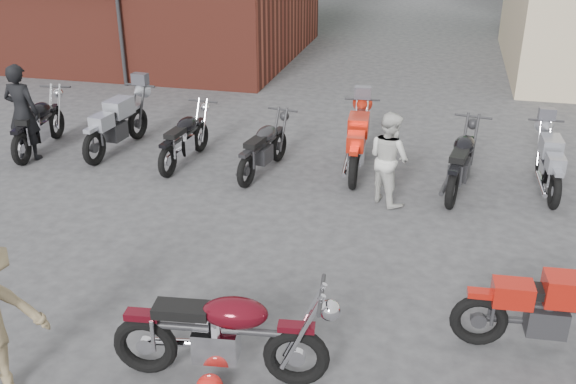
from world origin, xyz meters
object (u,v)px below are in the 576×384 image
(row_bike_6, at_px, (550,160))
(row_bike_1, at_px, (117,121))
(sportbike, at_px, (556,307))
(person_dark, at_px, (22,112))
(vintage_motorcycle, at_px, (223,329))
(person_light, at_px, (389,158))
(row_bike_0, at_px, (38,122))
(row_bike_4, at_px, (358,140))
(row_bike_3, at_px, (264,145))
(row_bike_2, at_px, (185,135))
(row_bike_5, at_px, (462,158))

(row_bike_6, bearing_deg, row_bike_1, 87.86)
(sportbike, bearing_deg, row_bike_1, 144.62)
(person_dark, bearing_deg, row_bike_1, -151.76)
(vintage_motorcycle, relative_size, sportbike, 1.08)
(person_light, distance_m, row_bike_1, 5.61)
(row_bike_0, distance_m, row_bike_4, 6.36)
(vintage_motorcycle, distance_m, row_bike_3, 5.65)
(row_bike_1, relative_size, row_bike_2, 1.12)
(person_light, bearing_deg, row_bike_5, -103.99)
(row_bike_1, distance_m, row_bike_5, 6.69)
(person_light, bearing_deg, row_bike_6, -114.11)
(sportbike, relative_size, row_bike_3, 1.08)
(person_dark, height_order, row_bike_5, person_dark)
(row_bike_1, height_order, row_bike_4, row_bike_4)
(sportbike, xyz_separation_m, row_bike_4, (-2.85, 4.73, 0.03))
(row_bike_5, bearing_deg, person_light, 132.19)
(sportbike, distance_m, row_bike_2, 7.50)
(row_bike_1, xyz_separation_m, row_bike_2, (1.57, -0.31, -0.07))
(row_bike_0, xyz_separation_m, row_bike_2, (3.10, 0.06, -0.05))
(person_light, bearing_deg, person_dark, 40.48)
(person_light, xyz_separation_m, row_bike_2, (-3.93, 0.82, -0.22))
(person_light, height_order, row_bike_4, person_light)
(row_bike_0, bearing_deg, row_bike_3, -98.33)
(row_bike_1, xyz_separation_m, row_bike_4, (4.81, 0.07, 0.00))
(vintage_motorcycle, distance_m, row_bike_2, 6.27)
(row_bike_0, relative_size, row_bike_1, 0.97)
(person_dark, distance_m, row_bike_5, 8.22)
(person_dark, height_order, row_bike_2, person_dark)
(sportbike, distance_m, row_bike_4, 5.52)
(row_bike_1, bearing_deg, row_bike_2, -95.73)
(row_bike_4, height_order, row_bike_5, row_bike_4)
(sportbike, xyz_separation_m, row_bike_0, (-9.20, 4.30, 0.01))
(row_bike_4, xyz_separation_m, row_bike_6, (3.33, -0.08, -0.06))
(row_bike_1, relative_size, row_bike_4, 1.00)
(sportbike, relative_size, row_bike_0, 0.98)
(person_light, distance_m, row_bike_0, 7.07)
(vintage_motorcycle, distance_m, row_bike_0, 8.07)
(row_bike_2, distance_m, row_bike_5, 5.11)
(row_bike_4, distance_m, row_bike_5, 1.91)
(person_light, relative_size, row_bike_1, 0.73)
(row_bike_5, bearing_deg, row_bike_0, 99.29)
(sportbike, relative_size, row_bike_4, 0.95)
(sportbike, height_order, row_bike_1, row_bike_1)
(person_light, height_order, row_bike_6, person_light)
(vintage_motorcycle, relative_size, person_light, 1.42)
(sportbike, height_order, person_light, person_light)
(row_bike_6, bearing_deg, person_dark, 92.63)
(vintage_motorcycle, distance_m, sportbike, 3.61)
(row_bike_4, xyz_separation_m, row_bike_5, (1.86, -0.43, -0.02))
(person_light, height_order, row_bike_3, person_light)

